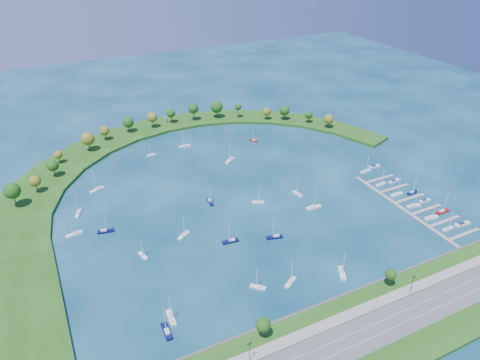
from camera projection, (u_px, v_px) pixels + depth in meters
name	position (u px, v px, depth m)	size (l,w,h in m)	color
ground	(236.00, 191.00, 275.67)	(700.00, 700.00, 0.00)	#072C44
south_shoreline	(368.00, 331.00, 179.77)	(420.00, 43.10, 11.60)	#1F4913
breakwater	(142.00, 171.00, 295.31)	(286.74, 247.64, 2.00)	#1F4913
breakwater_trees	(167.00, 128.00, 332.96)	(238.33, 87.83, 15.32)	#382314
harbor_tower	(166.00, 120.00, 364.29)	(2.60, 2.60, 4.48)	gray
dock_system	(412.00, 206.00, 260.70)	(24.28, 82.00, 1.60)	gray
moored_boat_0	(74.00, 234.00, 236.24)	(8.84, 3.63, 12.61)	white
moored_boat_1	(185.00, 146.00, 329.58)	(8.83, 3.48, 12.64)	white
moored_boat_2	(78.00, 213.00, 253.09)	(4.96, 8.26, 11.75)	white
moored_boat_3	(105.00, 231.00, 238.48)	(8.96, 3.91, 12.74)	#0A0E40
moored_boat_4	(210.00, 201.00, 263.65)	(3.09, 8.20, 11.77)	#0A0E40
moored_boat_5	(184.00, 235.00, 235.39)	(8.21, 6.49, 12.19)	white
moored_boat_6	(258.00, 202.00, 263.39)	(7.60, 4.79, 10.85)	white
moored_boat_7	(97.00, 189.00, 275.68)	(9.54, 6.03, 13.63)	white
moored_boat_8	(313.00, 207.00, 258.41)	(9.43, 3.02, 13.71)	white
moored_boat_9	(231.00, 241.00, 230.95)	(8.90, 3.33, 12.78)	#0A0E40
moored_boat_10	(275.00, 237.00, 234.08)	(9.06, 4.58, 12.83)	#0A0E40
moored_boat_11	(342.00, 272.00, 210.00)	(6.59, 9.46, 13.68)	white
moored_boat_12	(290.00, 282.00, 204.60)	(8.26, 6.08, 12.06)	white
moored_boat_13	(253.00, 140.00, 338.09)	(5.25, 6.83, 10.07)	maroon
moored_boat_14	(298.00, 193.00, 271.62)	(3.36, 7.73, 11.00)	white
moored_boat_15	(230.00, 160.00, 310.05)	(9.24, 7.48, 13.81)	white
moored_boat_16	(171.00, 317.00, 186.18)	(3.22, 9.26, 13.37)	white
moored_boat_17	(258.00, 287.00, 201.91)	(6.87, 6.63, 10.97)	white
moored_boat_18	(151.00, 155.00, 317.08)	(6.61, 2.13, 9.61)	white
moored_boat_19	(143.00, 255.00, 221.15)	(3.48, 7.31, 10.36)	white
moored_boat_20	(167.00, 331.00, 179.89)	(2.90, 9.32, 13.58)	#0A0E40
docked_boat_0	(448.00, 228.00, 240.47)	(7.18, 2.24, 10.46)	white
docked_boat_1	(462.00, 224.00, 244.23)	(9.76, 3.75, 1.94)	white
docked_boat_2	(431.00, 217.00, 249.46)	(8.72, 3.45, 12.47)	white
docked_boat_3	(443.00, 211.00, 254.66)	(8.93, 2.58, 13.09)	maroon
docked_boat_4	(414.00, 205.00, 259.89)	(8.86, 3.78, 12.62)	white
docked_boat_5	(425.00, 201.00, 265.06)	(7.75, 2.49, 1.56)	white
docked_boat_6	(397.00, 194.00, 270.75)	(8.61, 2.42, 12.65)	white
docked_boat_7	(413.00, 192.00, 272.74)	(8.12, 2.80, 11.73)	#0A0E40
docked_boat_8	(381.00, 184.00, 281.50)	(7.80, 2.66, 11.28)	white
docked_boat_9	(394.00, 181.00, 285.16)	(8.96, 3.64, 1.78)	white
docked_boat_10	(366.00, 171.00, 296.04)	(8.42, 3.21, 12.07)	white
docked_boat_11	(374.00, 166.00, 302.25)	(8.58, 2.91, 1.72)	white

